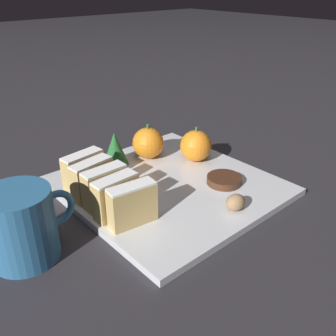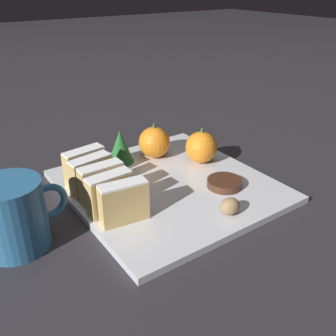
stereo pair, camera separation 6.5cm
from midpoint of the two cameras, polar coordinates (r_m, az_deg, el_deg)
The scene contains 13 objects.
ground_plane at distance 0.67m, azimuth 2.78°, elevation -3.26°, with size 6.00×6.00×0.00m, color #28262B.
serving_platter at distance 0.67m, azimuth 2.79°, elevation -2.82°, with size 0.33×0.35×0.01m.
stollen_slice_front at distance 0.55m, azimuth -3.40°, elevation -5.35°, with size 0.07×0.03×0.06m.
stollen_slice_second at distance 0.58m, azimuth -5.66°, elevation -3.92°, with size 0.07×0.03×0.06m.
stollen_slice_third at distance 0.60m, azimuth -7.05°, elevation -2.40°, with size 0.07×0.03×0.06m.
stollen_slice_fourth at distance 0.63m, azimuth -8.74°, elevation -1.14°, with size 0.07×0.03×0.06m.
stollen_slice_fifth at distance 0.66m, azimuth -9.81°, elevation 0.15°, with size 0.07×0.03×0.06m.
orange_near at distance 0.74m, azimuth 7.62°, elevation 3.11°, with size 0.06×0.06×0.07m.
orange_far at distance 0.75m, azimuth 0.38°, elevation 3.89°, with size 0.06×0.06×0.07m.
walnut at distance 0.59m, azimuth 12.59°, elevation -5.82°, with size 0.03×0.03×0.03m.
chocolate_cookie at distance 0.67m, azimuth 11.41°, elevation -2.33°, with size 0.06×0.06×0.01m.
evergreen_sprig at distance 0.73m, azimuth -4.75°, elevation 3.23°, with size 0.05×0.05×0.07m.
coffee_mug at distance 0.54m, azimuth -19.27°, elevation -6.95°, with size 0.12×0.09×0.10m.
Camera 2 is at (-0.33, -0.48, 0.34)m, focal length 40.00 mm.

